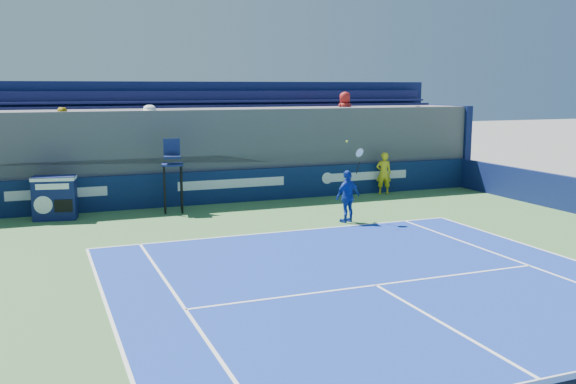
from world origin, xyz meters
name	(u,v)px	position (x,y,z in m)	size (l,w,h in m)	color
ball_person	(384,173)	(6.09, 16.67, 0.84)	(0.60, 0.40, 1.65)	yellow
back_hoarding	(232,186)	(0.00, 17.10, 0.60)	(20.40, 0.21, 1.20)	#0C1B45
match_clock	(55,197)	(-6.10, 16.24, 0.74)	(1.43, 0.95, 1.40)	#0F174C
umpire_chair	(172,167)	(-2.35, 16.07, 1.53)	(0.81, 0.81, 2.48)	black
tennis_player	(348,196)	(2.36, 12.42, 0.83)	(1.04, 0.68, 2.57)	#13339F
stadium_seating	(216,148)	(-0.01, 19.15, 1.84)	(21.00, 4.05, 4.40)	#4C4C51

